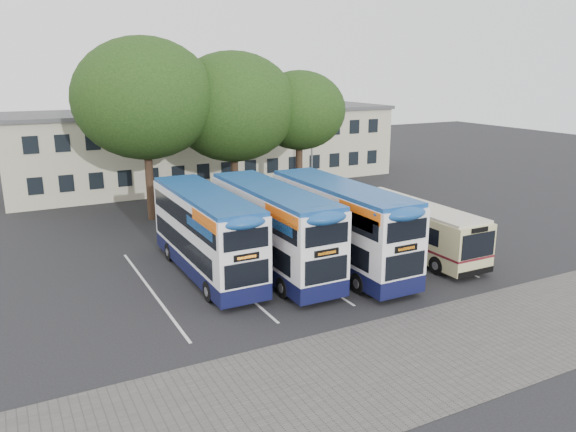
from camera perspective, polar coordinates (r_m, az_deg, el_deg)
The scene contains 12 objects.
ground at distance 26.03m, azimuth 13.05°, elevation -6.96°, with size 120.00×120.00×0.00m, color black.
paving_strip at distance 21.46m, azimuth 17.70°, elevation -12.15°, with size 40.00×6.00×0.01m, color #595654.
bay_lines at distance 27.88m, azimuth 0.40°, elevation -5.06°, with size 14.12×11.00×0.01m.
depot_building at distance 48.33m, azimuth -7.99°, elevation 7.14°, with size 32.40×8.40×6.20m.
lamp_post at distance 44.27m, azimuth 2.49°, elevation 9.09°, with size 0.25×1.05×9.06m.
tree_left at distance 36.23m, azimuth -14.38°, elevation 11.48°, with size 8.78×8.78×11.41m.
tree_mid at distance 38.24m, azimuth -5.60°, elevation 10.97°, with size 8.57×8.57×10.62m.
tree_right at distance 39.62m, azimuth 1.16°, elevation 10.65°, with size 6.43×6.43×9.37m.
bus_dd_left at distance 26.43m, azimuth -8.39°, elevation -1.37°, with size 2.31×9.54×3.97m.
bus_dd_mid at distance 26.57m, azimuth -1.62°, elevation -0.98°, with size 2.38×9.82×4.09m.
bus_dd_right at distance 27.18m, azimuth 5.25°, elevation -0.62°, with size 2.40×9.92×4.13m.
bus_single at distance 30.06m, azimuth 12.51°, elevation -0.91°, with size 2.29×9.00×2.68m.
Camera 1 is at (-16.07, -18.15, 9.48)m, focal length 35.00 mm.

